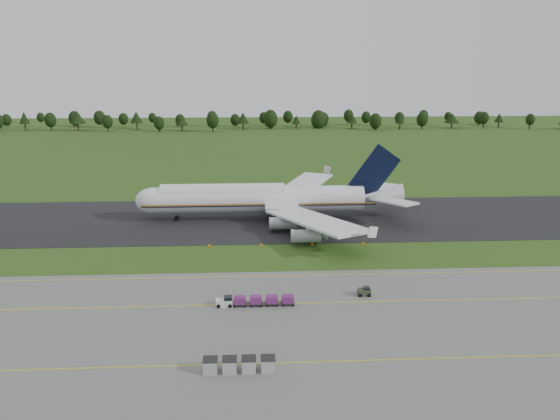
{
  "coord_description": "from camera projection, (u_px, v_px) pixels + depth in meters",
  "views": [
    {
      "loc": [
        -2.18,
        -102.79,
        37.32
      ],
      "look_at": [
        3.27,
        2.0,
        9.25
      ],
      "focal_mm": 35.0,
      "sensor_mm": 36.0,
      "label": 1
    }
  ],
  "objects": [
    {
      "name": "baggage_train",
      "position": [
        254.0,
        301.0,
        86.93
      ],
      "size": [
        12.47,
        1.59,
        1.53
      ],
      "color": "silver",
      "rests_on": "apron"
    },
    {
      "name": "apron_markings",
      "position": [
        268.0,
        318.0,
        82.87
      ],
      "size": [
        300.0,
        30.2,
        0.01
      ],
      "color": "#D5BD0C",
      "rests_on": "apron"
    },
    {
      "name": "uld_row",
      "position": [
        239.0,
        365.0,
        68.21
      ],
      "size": [
        9.04,
        1.84,
        1.82
      ],
      "color": "#A0A0A0",
      "rests_on": "apron"
    },
    {
      "name": "aircraft",
      "position": [
        264.0,
        198.0,
        134.46
      ],
      "size": [
        66.03,
        64.92,
        18.7
      ],
      "color": "white",
      "rests_on": "ground"
    },
    {
      "name": "taxiway",
      "position": [
        262.0,
        219.0,
        135.92
      ],
      "size": [
        300.0,
        40.0,
        0.08
      ],
      "primitive_type": "cube",
      "color": "black",
      "rests_on": "ground"
    },
    {
      "name": "apron",
      "position": [
        270.0,
        340.0,
        76.11
      ],
      "size": [
        300.0,
        52.0,
        0.06
      ],
      "primitive_type": "cube",
      "color": "#62615D",
      "rests_on": "ground"
    },
    {
      "name": "tree_line",
      "position": [
        245.0,
        119.0,
        319.55
      ],
      "size": [
        530.12,
        23.15,
        11.69
      ],
      "color": "black",
      "rests_on": "ground"
    },
    {
      "name": "utility_cart",
      "position": [
        364.0,
        292.0,
        90.76
      ],
      "size": [
        2.14,
        1.47,
        1.16
      ],
      "color": "#313927",
      "rests_on": "apron"
    },
    {
      "name": "ground",
      "position": [
        264.0,
        257.0,
        108.92
      ],
      "size": [
        600.0,
        600.0,
        0.0
      ],
      "primitive_type": "plane",
      "color": "#2A4916",
      "rests_on": "ground"
    },
    {
      "name": "edge_markers",
      "position": [
        287.0,
        245.0,
        115.68
      ],
      "size": [
        33.2,
        0.3,
        0.6
      ],
      "color": "orange",
      "rests_on": "ground"
    }
  ]
}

